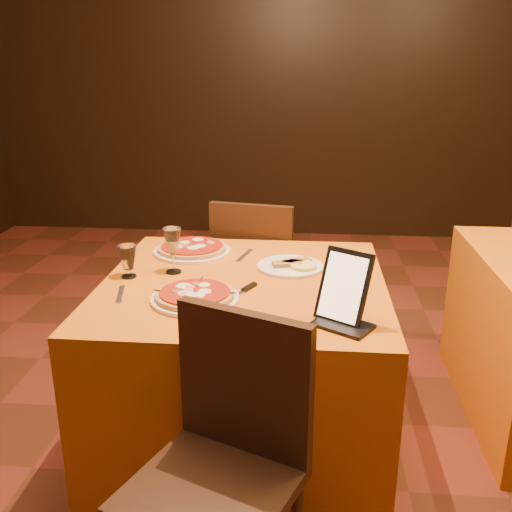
# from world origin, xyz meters

# --- Properties ---
(floor) EXTENTS (6.00, 7.00, 0.01)m
(floor) POSITION_xyz_m (0.00, 0.00, -0.01)
(floor) COLOR #5E2D19
(floor) RESTS_ON ground
(wall_back) EXTENTS (6.00, 0.01, 2.80)m
(wall_back) POSITION_xyz_m (0.00, 3.50, 1.40)
(wall_back) COLOR black
(wall_back) RESTS_ON floor
(main_table) EXTENTS (1.10, 1.10, 0.75)m
(main_table) POSITION_xyz_m (-0.28, 0.25, 0.38)
(main_table) COLOR #C6620C
(main_table) RESTS_ON floor
(chair_main_near) EXTENTS (0.58, 0.58, 0.91)m
(chair_main_near) POSITION_xyz_m (-0.28, -0.58, 0.46)
(chair_main_near) COLOR black
(chair_main_near) RESTS_ON floor
(chair_main_far) EXTENTS (0.46, 0.46, 0.91)m
(chair_main_far) POSITION_xyz_m (-0.28, 1.05, 0.46)
(chair_main_far) COLOR black
(chair_main_far) RESTS_ON floor
(pizza_near) EXTENTS (0.32, 0.32, 0.03)m
(pizza_near) POSITION_xyz_m (-0.44, 0.03, 0.77)
(pizza_near) COLOR white
(pizza_near) RESTS_ON main_table
(pizza_far) EXTENTS (0.34, 0.34, 0.03)m
(pizza_far) POSITION_xyz_m (-0.56, 0.57, 0.77)
(pizza_far) COLOR white
(pizza_far) RESTS_ON main_table
(cutlet_dish) EXTENTS (0.28, 0.28, 0.03)m
(cutlet_dish) POSITION_xyz_m (-0.11, 0.41, 0.76)
(cutlet_dish) COLOR white
(cutlet_dish) RESTS_ON main_table
(wine_glass) EXTENTS (0.07, 0.07, 0.19)m
(wine_glass) POSITION_xyz_m (-0.58, 0.31, 0.84)
(wine_glass) COLOR #D0C576
(wine_glass) RESTS_ON main_table
(water_glass) EXTENTS (0.09, 0.09, 0.13)m
(water_glass) POSITION_xyz_m (-0.74, 0.24, 0.81)
(water_glass) COLOR white
(water_glass) RESTS_ON main_table
(tablet) EXTENTS (0.19, 0.17, 0.23)m
(tablet) POSITION_xyz_m (0.08, -0.09, 0.87)
(tablet) COLOR black
(tablet) RESTS_ON main_table
(knife) EXTENTS (0.11, 0.20, 0.01)m
(knife) POSITION_xyz_m (-0.29, 0.09, 0.75)
(knife) COLOR silver
(knife) RESTS_ON main_table
(fork_near) EXTENTS (0.06, 0.17, 0.01)m
(fork_near) POSITION_xyz_m (-0.72, 0.06, 0.75)
(fork_near) COLOR #ACABB2
(fork_near) RESTS_ON main_table
(fork_far) EXTENTS (0.06, 0.18, 0.01)m
(fork_far) POSITION_xyz_m (-0.32, 0.54, 0.75)
(fork_far) COLOR #B9B9C0
(fork_far) RESTS_ON main_table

